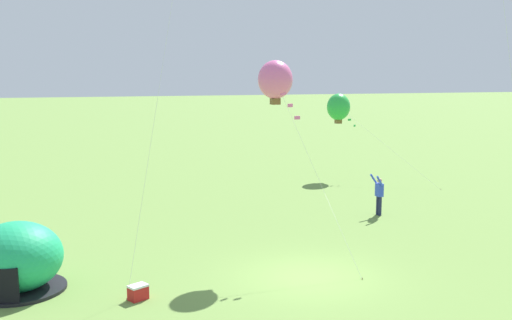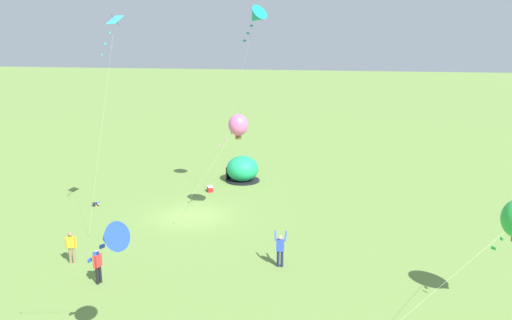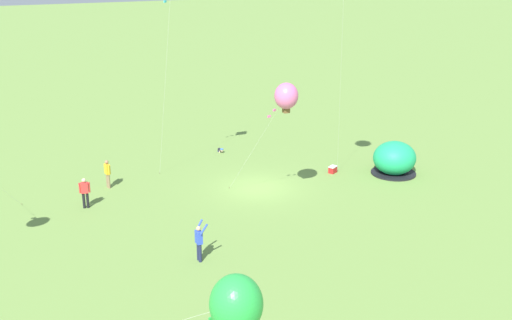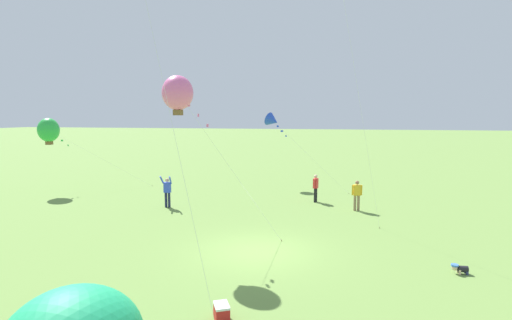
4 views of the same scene
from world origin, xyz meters
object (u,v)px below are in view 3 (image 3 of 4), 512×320
cooler_box (333,169)px  person_near_tent (199,241)px  toddler_crawling (221,150)px  person_strolling (107,172)px  person_watching_sky (85,191)px  kite_green (236,304)px  kite_pink (286,96)px  popup_tent (394,159)px

cooler_box → person_near_tent: bearing=31.4°
cooler_box → toddler_crawling: bearing=-55.1°
cooler_box → person_strolling: bearing=-15.2°
person_watching_sky → kite_green: (-0.73, 18.54, 3.39)m
person_watching_sky → kite_pink: kite_pink is taller
person_strolling → popup_tent: bearing=161.9°
person_strolling → kite_pink: 11.95m
toddler_crawling → person_strolling: (8.57, 3.27, 0.79)m
cooler_box → kite_green: (14.43, 17.37, 4.13)m
cooler_box → person_watching_sky: bearing=-4.4°
toddler_crawling → person_watching_sky: 11.85m
cooler_box → kite_green: size_ratio=0.10×
toddler_crawling → person_watching_sky: bearing=29.0°
toddler_crawling → kite_green: kite_green is taller
popup_tent → cooler_box: bearing=-28.5°
popup_tent → person_strolling: (16.73, -5.45, -0.03)m
person_near_tent → person_strolling: 10.91m
person_watching_sky → kite_pink: 12.05m
popup_tent → cooler_box: size_ratio=4.38×
popup_tent → person_near_tent: (15.06, 5.32, 0.00)m
popup_tent → person_watching_sky: bearing=-9.2°
person_near_tent → person_strolling: size_ratio=1.10×
person_watching_sky → kite_green: size_ratio=0.26×
kite_green → kite_pink: bearing=-123.1°
person_near_tent → kite_pink: bearing=-150.2°
toddler_crawling → person_strolling: person_strolling is taller
cooler_box → kite_pink: kite_pink is taller
person_strolling → kite_pink: (-7.99, 7.16, 5.26)m
toddler_crawling → person_near_tent: size_ratio=0.29×
kite_pink → kite_green: (9.04, 13.84, -1.88)m
person_near_tent → person_watching_sky: bearing=-67.5°
cooler_box → person_near_tent: size_ratio=0.34×
kite_green → popup_tent: bearing=-138.8°
popup_tent → toddler_crawling: bearing=-46.9°
toddler_crawling → popup_tent: bearing=133.1°
person_strolling → kite_pink: bearing=138.1°
person_strolling → kite_green: 21.29m
person_strolling → kite_pink: size_ratio=0.25×
person_watching_sky → person_strolling: size_ratio=1.00×
person_strolling → kite_green: bearing=87.1°
person_near_tent → kite_green: (2.72, 10.22, 3.35)m
person_watching_sky → kite_green: bearing=92.2°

